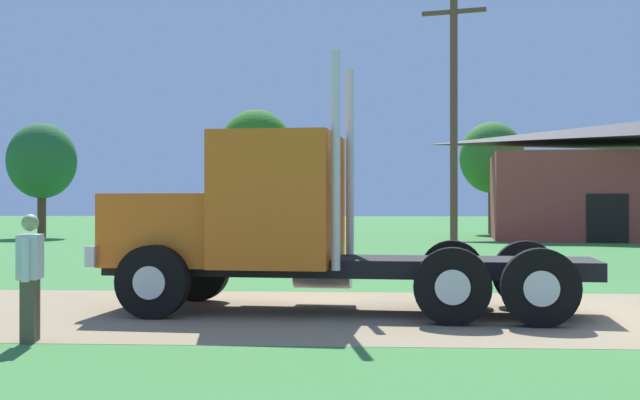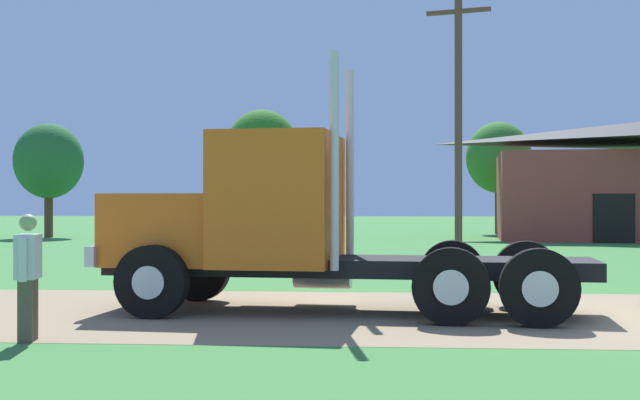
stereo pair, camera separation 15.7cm
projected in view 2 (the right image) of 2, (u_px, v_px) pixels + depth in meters
ground_plane at (612, 316)px, 13.33m from camera, size 200.00×200.00×0.00m
dirt_track at (612, 315)px, 13.33m from camera, size 120.00×6.38×0.01m
truck_foreground_white at (278, 227)px, 13.93m from camera, size 8.11×3.31×4.11m
visitor_walking_mid at (28, 273)px, 10.85m from camera, size 0.33×0.62×1.64m
utility_pole_near at (458, 117)px, 28.73m from camera, size 2.15×0.75×8.94m
tree_left at (49, 161)px, 43.73m from camera, size 3.55×3.55×5.93m
tree_mid at (262, 150)px, 46.24m from camera, size 4.02×4.02×6.91m
tree_right at (499, 158)px, 48.52m from camera, size 3.74×3.74×6.47m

